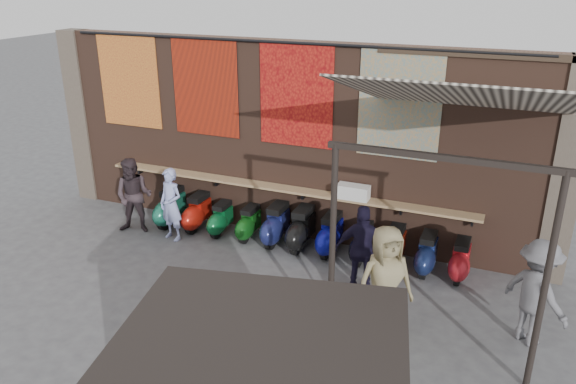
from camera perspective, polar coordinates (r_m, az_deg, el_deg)
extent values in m
plane|color=#474749|center=(10.06, -6.22, -9.92)|extent=(70.00, 70.00, 0.00)
cube|color=brown|center=(11.48, -0.19, 5.23)|extent=(10.00, 0.40, 4.00)
cube|color=#4C4238|center=(14.25, -20.01, 7.19)|extent=(0.50, 0.50, 4.00)
cube|color=#4C4238|center=(10.70, 26.44, 1.65)|extent=(0.50, 0.50, 4.00)
cube|color=#9E7A51|center=(11.45, -0.90, 0.42)|extent=(8.00, 0.32, 0.05)
cube|color=white|center=(10.88, 6.63, 0.01)|extent=(0.63, 0.28, 0.27)
cube|color=maroon|center=(12.87, -15.83, 10.80)|extent=(1.50, 0.02, 2.00)
cube|color=red|center=(11.80, -8.38, 10.45)|extent=(1.50, 0.02, 2.00)
cube|color=red|center=(10.93, 0.82, 9.79)|extent=(1.50, 0.02, 2.00)
cube|color=teal|center=(10.37, 11.26, 8.73)|extent=(1.50, 0.02, 2.00)
cylinder|color=black|center=(10.87, -0.69, 14.96)|extent=(9.50, 0.06, 0.06)
imported|color=#9BA6E2|center=(11.74, -11.79, -1.25)|extent=(0.63, 0.49, 1.54)
imported|color=#34282D|center=(12.24, -15.38, -0.38)|extent=(0.94, 0.82, 1.63)
imported|color=black|center=(9.71, 7.60, -5.82)|extent=(1.01, 0.61, 1.60)
imported|color=slate|center=(9.12, 23.88, -9.33)|extent=(1.24, 1.17, 1.68)
imported|color=#8B7E58|center=(8.64, 9.80, -8.96)|extent=(1.04, 0.99, 1.79)
cube|color=black|center=(4.85, -2.59, -14.63)|extent=(2.74, 2.31, 0.12)
cube|color=gold|center=(5.92, -0.63, -15.38)|extent=(1.18, 0.29, 0.50)
cube|color=beige|center=(8.56, 17.24, 9.25)|extent=(3.20, 3.28, 0.97)
cube|color=#33261C|center=(10.06, 18.54, 13.16)|extent=(3.30, 0.08, 0.12)
cube|color=black|center=(7.23, 15.50, 3.39)|extent=(3.00, 0.08, 0.08)
cylinder|color=black|center=(8.08, 4.53, -5.65)|extent=(0.09, 0.09, 3.10)
cylinder|color=black|center=(7.82, 24.64, -8.78)|extent=(0.09, 0.09, 3.10)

